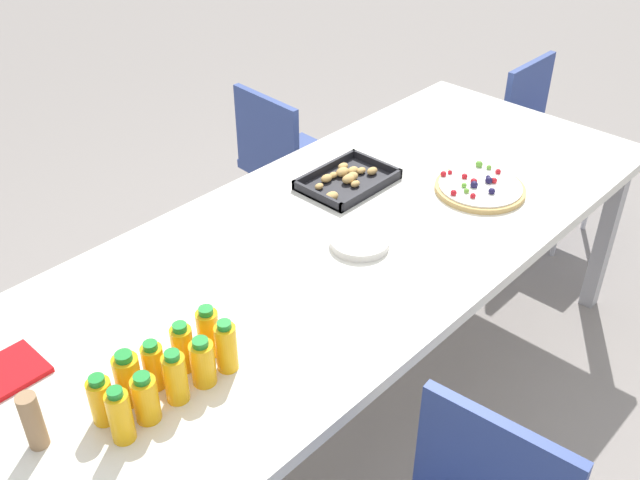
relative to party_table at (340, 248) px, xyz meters
The scene contains 19 objects.
ground_plane 0.70m from the party_table, ahead, with size 12.00×12.00×0.00m, color gray.
party_table is the anchor object (origin of this frame).
chair_far_right 1.01m from the party_table, 55.04° to the left, with size 0.42×0.42×0.83m.
chair_end 1.58m from the party_table, ahead, with size 0.40×0.40×0.83m.
juice_bottle_0 0.96m from the party_table, 168.47° to the right, with size 0.05×0.05×0.15m.
juice_bottle_1 0.88m from the party_table, 168.06° to the right, with size 0.06×0.06×0.13m.
juice_bottle_2 0.81m from the party_table, 166.74° to the right, with size 0.05×0.05×0.14m.
juice_bottle_3 0.73m from the party_table, 165.13° to the right, with size 0.06×0.06×0.13m.
juice_bottle_4 0.67m from the party_table, 163.14° to the right, with size 0.05×0.05×0.15m.
juice_bottle_5 0.94m from the party_table, behind, with size 0.05×0.05×0.13m.
juice_bottle_6 0.87m from the party_table, behind, with size 0.06×0.06×0.14m.
juice_bottle_7 0.80m from the party_table, behind, with size 0.05×0.05×0.13m.
juice_bottle_8 0.72m from the party_table, behind, with size 0.05×0.05×0.14m.
juice_bottle_9 0.64m from the party_table, 169.47° to the right, with size 0.06×0.06×0.14m.
fruit_pizza 0.56m from the party_table, 18.14° to the right, with size 0.31×0.31×0.05m.
snack_tray 0.33m from the party_table, 37.49° to the left, with size 0.32×0.23×0.04m.
plate_stack 0.11m from the party_table, 93.83° to the right, with size 0.18×0.18×0.02m.
napkin_stack 1.02m from the party_table, 169.56° to the left, with size 0.15×0.15×0.01m, color red.
cardboard_tube 1.08m from the party_table, behind, with size 0.04×0.04×0.15m, color #9E7A56.
Camera 1 is at (-1.41, -1.24, 2.01)m, focal length 40.47 mm.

